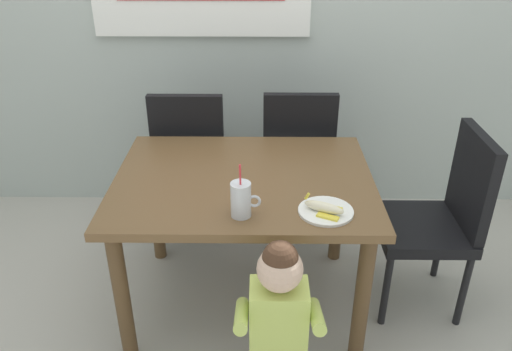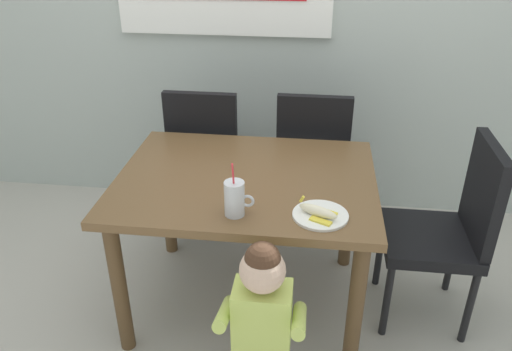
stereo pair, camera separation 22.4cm
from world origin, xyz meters
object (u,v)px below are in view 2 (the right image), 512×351
at_px(dining_chair_far, 450,224).
at_px(toddler_standing, 262,312).
at_px(snack_plate, 320,215).
at_px(peeled_banana, 319,212).
at_px(dining_chair_right, 312,156).
at_px(dining_chair_left, 207,152).
at_px(dining_table, 246,197).
at_px(milk_cup, 234,200).

relative_size(dining_chair_far, toddler_standing, 1.15).
xyz_separation_m(snack_plate, peeled_banana, (-0.01, -0.01, 0.03)).
xyz_separation_m(dining_chair_right, peeled_banana, (0.04, -1.02, 0.24)).
xyz_separation_m(dining_chair_far, toddler_standing, (-0.82, -0.67, -0.02)).
bearing_deg(dining_chair_left, dining_chair_far, 153.97).
relative_size(dining_table, dining_chair_far, 1.26).
xyz_separation_m(dining_chair_left, snack_plate, (0.69, -0.98, 0.22)).
bearing_deg(dining_chair_right, dining_table, 66.71).
height_order(milk_cup, snack_plate, milk_cup).
bearing_deg(dining_chair_far, toddler_standing, -50.60).
bearing_deg(toddler_standing, dining_chair_far, 39.40).
relative_size(milk_cup, peeled_banana, 1.45).
bearing_deg(dining_chair_far, dining_chair_right, -134.99).
distance_m(dining_chair_right, milk_cup, 1.11).
xyz_separation_m(dining_chair_right, milk_cup, (-0.30, -1.03, 0.28)).
bearing_deg(dining_table, snack_plate, -40.84).
distance_m(dining_chair_right, snack_plate, 1.03).
bearing_deg(dining_table, milk_cup, -90.40).
height_order(dining_chair_far, peeled_banana, dining_chair_far).
bearing_deg(dining_table, dining_chair_left, 116.84).
bearing_deg(peeled_banana, snack_plate, 58.48).
bearing_deg(peeled_banana, milk_cup, -178.03).
bearing_deg(dining_chair_far, peeled_banana, -60.89).
bearing_deg(milk_cup, dining_table, 89.60).
distance_m(dining_table, snack_plate, 0.48).
distance_m(toddler_standing, milk_cup, 0.46).
relative_size(toddler_standing, milk_cup, 3.35).
xyz_separation_m(dining_chair_left, dining_chair_right, (0.64, 0.03, 0.00)).
distance_m(toddler_standing, peeled_banana, 0.46).
bearing_deg(snack_plate, dining_chair_right, 92.71).
relative_size(dining_table, toddler_standing, 1.44).
height_order(toddler_standing, snack_plate, toddler_standing).
bearing_deg(dining_chair_right, peeled_banana, 92.18).
relative_size(snack_plate, peeled_banana, 1.34).
height_order(toddler_standing, milk_cup, milk_cup).
height_order(dining_chair_left, dining_chair_far, same).
xyz_separation_m(dining_chair_right, toddler_standing, (-0.15, -1.34, -0.02)).
bearing_deg(dining_chair_left, snack_plate, 125.27).
distance_m(dining_chair_left, snack_plate, 1.22).
xyz_separation_m(dining_table, milk_cup, (-0.00, -0.33, 0.18)).
relative_size(dining_chair_right, toddler_standing, 1.15).
distance_m(milk_cup, peeled_banana, 0.35).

